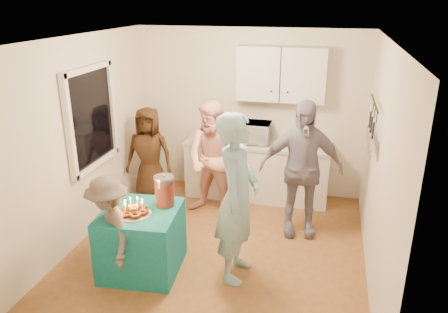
% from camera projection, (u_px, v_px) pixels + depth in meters
% --- Properties ---
extents(floor, '(4.00, 4.00, 0.00)m').
position_uv_depth(floor, '(217.00, 251.00, 5.52)').
color(floor, brown).
rests_on(floor, ground).
extents(ceiling, '(4.00, 4.00, 0.00)m').
position_uv_depth(ceiling, '(216.00, 39.00, 4.62)').
color(ceiling, white).
rests_on(ceiling, floor).
extents(back_wall, '(3.60, 3.60, 0.00)m').
position_uv_depth(back_wall, '(249.00, 112.00, 6.89)').
color(back_wall, silver).
rests_on(back_wall, floor).
extents(left_wall, '(4.00, 4.00, 0.00)m').
position_uv_depth(left_wall, '(78.00, 143.00, 5.47)').
color(left_wall, silver).
rests_on(left_wall, floor).
extents(right_wall, '(4.00, 4.00, 0.00)m').
position_uv_depth(right_wall, '(379.00, 168.00, 4.66)').
color(right_wall, silver).
rests_on(right_wall, floor).
extents(window_night, '(0.04, 1.00, 1.20)m').
position_uv_depth(window_night, '(91.00, 118.00, 5.65)').
color(window_night, black).
rests_on(window_night, left_wall).
extents(counter, '(2.20, 0.58, 0.86)m').
position_uv_depth(counter, '(257.00, 172.00, 6.87)').
color(counter, white).
rests_on(counter, floor).
extents(countertop, '(2.24, 0.62, 0.05)m').
position_uv_depth(countertop, '(258.00, 144.00, 6.72)').
color(countertop, beige).
rests_on(countertop, counter).
extents(upper_cabinet, '(1.30, 0.30, 0.80)m').
position_uv_depth(upper_cabinet, '(281.00, 74.00, 6.42)').
color(upper_cabinet, white).
rests_on(upper_cabinet, back_wall).
extents(pot_rack, '(0.12, 1.00, 0.60)m').
position_uv_depth(pot_rack, '(370.00, 123.00, 5.22)').
color(pot_rack, black).
rests_on(pot_rack, right_wall).
extents(microwave, '(0.58, 0.40, 0.32)m').
position_uv_depth(microwave, '(251.00, 132.00, 6.67)').
color(microwave, white).
rests_on(microwave, countertop).
extents(party_table, '(0.92, 0.92, 0.76)m').
position_uv_depth(party_table, '(142.00, 240.00, 5.04)').
color(party_table, '#116D73').
rests_on(party_table, floor).
extents(donut_cake, '(0.38, 0.38, 0.18)m').
position_uv_depth(donut_cake, '(134.00, 207.00, 4.80)').
color(donut_cake, '#381C0C').
rests_on(donut_cake, party_table).
extents(punch_jar, '(0.22, 0.22, 0.34)m').
position_uv_depth(punch_jar, '(165.00, 192.00, 4.98)').
color(punch_jar, red).
rests_on(punch_jar, party_table).
extents(man_birthday, '(0.48, 0.72, 1.93)m').
position_uv_depth(man_birthday, '(237.00, 198.00, 4.74)').
color(man_birthday, '#89BBC8').
rests_on(man_birthday, floor).
extents(woman_back_left, '(0.76, 0.53, 1.48)m').
position_uv_depth(woman_back_left, '(149.00, 155.00, 6.70)').
color(woman_back_left, '#553318').
rests_on(woman_back_left, floor).
extents(woman_back_center, '(0.95, 0.80, 1.71)m').
position_uv_depth(woman_back_center, '(214.00, 160.00, 6.17)').
color(woman_back_center, '#FA8C82').
rests_on(woman_back_center, floor).
extents(woman_back_right, '(1.14, 0.63, 1.84)m').
position_uv_depth(woman_back_right, '(301.00, 169.00, 5.66)').
color(woman_back_right, '#160F34').
rests_on(woman_back_right, floor).
extents(child_near_left, '(0.91, 0.91, 1.26)m').
position_uv_depth(child_near_left, '(110.00, 231.00, 4.74)').
color(child_near_left, '#544843').
rests_on(child_near_left, floor).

